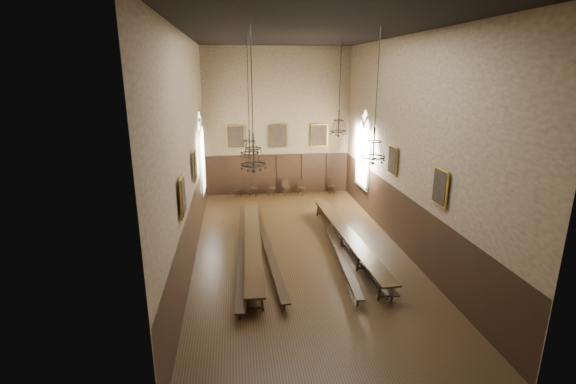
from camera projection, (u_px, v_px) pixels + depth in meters
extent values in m
cube|color=black|center=(299.00, 250.00, 18.31)|extent=(9.00, 18.00, 0.02)
cube|color=black|center=(301.00, 32.00, 15.78)|extent=(9.00, 18.00, 0.02)
cube|color=#847351|center=(278.00, 123.00, 25.62)|extent=(9.00, 0.02, 9.00)
cube|color=#847351|center=(369.00, 229.00, 8.47)|extent=(9.00, 0.02, 9.00)
cube|color=#847351|center=(188.00, 152.00, 16.49)|extent=(0.02, 18.00, 9.00)
cube|color=#847351|center=(406.00, 147.00, 17.60)|extent=(0.02, 18.00, 9.00)
cube|color=black|center=(253.00, 239.00, 17.67)|extent=(0.98, 9.79, 0.07)
cube|color=black|center=(347.00, 233.00, 18.33)|extent=(1.12, 9.80, 0.07)
cube|color=black|center=(242.00, 245.00, 17.74)|extent=(0.69, 10.57, 0.05)
cube|color=black|center=(266.00, 240.00, 18.21)|extent=(0.82, 10.57, 0.05)
cube|color=black|center=(334.00, 239.00, 18.38)|extent=(0.99, 10.29, 0.05)
cube|color=black|center=(355.00, 240.00, 18.36)|extent=(0.30, 9.65, 0.05)
cube|color=black|center=(238.00, 190.00, 26.01)|extent=(0.42, 0.42, 0.05)
cube|color=black|center=(238.00, 186.00, 26.10)|extent=(0.39, 0.07, 0.46)
cube|color=black|center=(253.00, 188.00, 26.08)|extent=(0.59, 0.59, 0.05)
cube|color=black|center=(253.00, 183.00, 26.19)|extent=(0.45, 0.19, 0.55)
cube|color=black|center=(272.00, 188.00, 26.26)|extent=(0.55, 0.55, 0.05)
cube|color=black|center=(271.00, 183.00, 26.36)|extent=(0.42, 0.18, 0.51)
cube|color=black|center=(286.00, 187.00, 26.42)|extent=(0.54, 0.54, 0.05)
cube|color=black|center=(286.00, 183.00, 26.53)|extent=(0.42, 0.17, 0.51)
cube|color=black|center=(301.00, 188.00, 26.42)|extent=(0.51, 0.51, 0.05)
cube|color=black|center=(301.00, 183.00, 26.52)|extent=(0.41, 0.14, 0.49)
cube|color=black|center=(331.00, 186.00, 26.70)|extent=(0.46, 0.46, 0.05)
cube|color=black|center=(331.00, 181.00, 26.81)|extent=(0.44, 0.06, 0.52)
cylinder|color=black|center=(248.00, 84.00, 18.04)|extent=(0.03, 0.03, 3.95)
torus|color=black|center=(250.00, 153.00, 18.89)|extent=(0.86, 0.86, 0.05)
torus|color=black|center=(249.00, 141.00, 18.73)|extent=(0.55, 0.55, 0.04)
cylinder|color=black|center=(249.00, 143.00, 18.76)|extent=(0.06, 0.06, 1.21)
cylinder|color=black|center=(340.00, 74.00, 18.66)|extent=(0.03, 0.03, 3.16)
torus|color=black|center=(338.00, 131.00, 19.37)|extent=(0.78, 0.78, 0.05)
torus|color=black|center=(339.00, 120.00, 19.23)|extent=(0.49, 0.49, 0.04)
cylinder|color=black|center=(339.00, 122.00, 19.26)|extent=(0.05, 0.05, 1.10)
cylinder|color=black|center=(252.00, 80.00, 13.37)|extent=(0.03, 0.03, 3.42)
torus|color=black|center=(254.00, 164.00, 14.15)|extent=(0.86, 0.86, 0.05)
torus|color=black|center=(253.00, 148.00, 13.99)|extent=(0.54, 0.54, 0.04)
cylinder|color=black|center=(253.00, 151.00, 14.02)|extent=(0.06, 0.06, 1.21)
cylinder|color=black|center=(378.00, 78.00, 14.36)|extent=(0.03, 0.03, 3.34)
torus|color=black|center=(373.00, 157.00, 15.13)|extent=(0.87, 0.87, 0.05)
torus|color=black|center=(374.00, 141.00, 14.97)|extent=(0.56, 0.56, 0.04)
cylinder|color=black|center=(374.00, 144.00, 15.00)|extent=(0.06, 0.06, 1.23)
cube|color=#AF8B2A|center=(235.00, 137.00, 25.40)|extent=(1.10, 0.12, 1.40)
cube|color=black|center=(235.00, 137.00, 25.40)|extent=(0.98, 0.02, 1.28)
cube|color=#AF8B2A|center=(278.00, 136.00, 25.72)|extent=(1.10, 0.12, 1.40)
cube|color=black|center=(278.00, 136.00, 25.72)|extent=(0.98, 0.02, 1.28)
cube|color=#AF8B2A|center=(319.00, 135.00, 26.04)|extent=(1.10, 0.12, 1.40)
cube|color=black|center=(319.00, 135.00, 26.04)|extent=(0.98, 0.02, 1.28)
cube|color=#AF8B2A|center=(195.00, 166.00, 17.68)|extent=(0.12, 1.00, 1.30)
cube|color=black|center=(195.00, 166.00, 17.68)|extent=(0.02, 0.88, 1.18)
cube|color=#AF8B2A|center=(183.00, 196.00, 13.40)|extent=(0.12, 1.00, 1.30)
cube|color=black|center=(183.00, 196.00, 13.40)|extent=(0.02, 0.88, 1.18)
cube|color=#AF8B2A|center=(393.00, 160.00, 18.76)|extent=(0.12, 1.00, 1.30)
cube|color=black|center=(393.00, 160.00, 18.76)|extent=(0.02, 0.88, 1.18)
cube|color=#AF8B2A|center=(440.00, 187.00, 14.47)|extent=(0.12, 1.00, 1.30)
cube|color=black|center=(440.00, 187.00, 14.47)|extent=(0.02, 0.88, 1.18)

